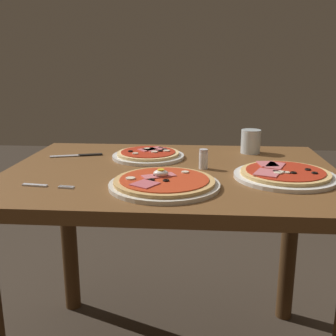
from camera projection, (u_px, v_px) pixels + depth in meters
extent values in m
cube|color=brown|center=(172.00, 175.00, 1.35)|extent=(1.10, 0.81, 0.04)
cylinder|color=#4A3018|center=(69.00, 234.00, 1.82)|extent=(0.07, 0.07, 0.74)
cylinder|color=#4A3018|center=(289.00, 242.00, 1.74)|extent=(0.07, 0.07, 0.74)
cylinder|color=silver|center=(164.00, 185.00, 1.15)|extent=(0.32, 0.32, 0.01)
cylinder|color=tan|center=(164.00, 181.00, 1.15)|extent=(0.29, 0.29, 0.01)
cylinder|color=red|center=(164.00, 179.00, 1.14)|extent=(0.25, 0.25, 0.00)
torus|color=black|center=(156.00, 175.00, 1.17)|extent=(0.02, 0.02, 0.00)
torus|color=black|center=(167.00, 180.00, 1.12)|extent=(0.02, 0.02, 0.00)
torus|color=black|center=(151.00, 180.00, 1.12)|extent=(0.02, 0.02, 0.00)
cube|color=#C65B66|center=(145.00, 184.00, 1.09)|extent=(0.08, 0.09, 0.00)
cube|color=#D16B70|center=(159.00, 176.00, 1.17)|extent=(0.10, 0.08, 0.00)
cylinder|color=beige|center=(185.00, 172.00, 1.20)|extent=(0.02, 0.02, 0.00)
cylinder|color=beige|center=(130.00, 178.00, 1.14)|extent=(0.03, 0.03, 0.00)
ellipsoid|color=white|center=(161.00, 173.00, 1.16)|extent=(0.04, 0.03, 0.02)
cylinder|color=yellow|center=(161.00, 170.00, 1.16)|extent=(0.02, 0.02, 0.00)
cylinder|color=white|center=(285.00, 176.00, 1.24)|extent=(0.31, 0.31, 0.01)
cylinder|color=#DBB26B|center=(285.00, 173.00, 1.23)|extent=(0.27, 0.27, 0.01)
cylinder|color=#B72D19|center=(285.00, 171.00, 1.23)|extent=(0.24, 0.24, 0.00)
torus|color=black|center=(276.00, 171.00, 1.21)|extent=(0.02, 0.02, 0.00)
torus|color=black|center=(293.00, 173.00, 1.20)|extent=(0.02, 0.02, 0.00)
torus|color=black|center=(315.00, 173.00, 1.19)|extent=(0.02, 0.02, 0.00)
torus|color=black|center=(308.00, 169.00, 1.23)|extent=(0.02, 0.02, 0.00)
cube|color=#D16B70|center=(275.00, 166.00, 1.28)|extent=(0.08, 0.10, 0.00)
cube|color=#D16B70|center=(267.00, 164.00, 1.30)|extent=(0.07, 0.08, 0.00)
cube|color=#D16B70|center=(268.00, 173.00, 1.20)|extent=(0.10, 0.11, 0.00)
cylinder|color=beige|center=(278.00, 173.00, 1.19)|extent=(0.02, 0.02, 0.00)
cylinder|color=beige|center=(287.00, 173.00, 1.20)|extent=(0.02, 0.02, 0.00)
cylinder|color=beige|center=(282.00, 172.00, 1.20)|extent=(0.02, 0.02, 0.00)
cylinder|color=white|center=(148.00, 156.00, 1.50)|extent=(0.27, 0.27, 0.01)
cylinder|color=#E5C17F|center=(148.00, 153.00, 1.49)|extent=(0.23, 0.23, 0.01)
cylinder|color=#B72D19|center=(148.00, 152.00, 1.49)|extent=(0.20, 0.20, 0.00)
torus|color=black|center=(160.00, 151.00, 1.49)|extent=(0.02, 0.02, 0.00)
torus|color=black|center=(164.00, 149.00, 1.52)|extent=(0.02, 0.02, 0.00)
torus|color=black|center=(130.00, 151.00, 1.49)|extent=(0.02, 0.02, 0.00)
torus|color=black|center=(160.00, 148.00, 1.55)|extent=(0.02, 0.02, 0.00)
cube|color=#D16B70|center=(148.00, 149.00, 1.52)|extent=(0.08, 0.08, 0.00)
cube|color=#D16B70|center=(154.00, 149.00, 1.52)|extent=(0.10, 0.10, 0.00)
cylinder|color=beige|center=(167.00, 151.00, 1.49)|extent=(0.02, 0.02, 0.00)
cylinder|color=beige|center=(147.00, 149.00, 1.53)|extent=(0.02, 0.02, 0.00)
cylinder|color=beige|center=(135.00, 153.00, 1.45)|extent=(0.02, 0.02, 0.00)
cylinder|color=beige|center=(154.00, 152.00, 1.47)|extent=(0.02, 0.02, 0.00)
cylinder|color=silver|center=(251.00, 141.00, 1.57)|extent=(0.08, 0.08, 0.09)
cylinder|color=silver|center=(250.00, 149.00, 1.58)|extent=(0.07, 0.07, 0.03)
cube|color=silver|center=(35.00, 185.00, 1.16)|extent=(0.08, 0.02, 0.00)
cube|color=silver|center=(65.00, 188.00, 1.13)|extent=(0.04, 0.01, 0.00)
cube|color=silver|center=(66.00, 187.00, 1.14)|extent=(0.04, 0.01, 0.00)
cube|color=silver|center=(67.00, 187.00, 1.14)|extent=(0.04, 0.01, 0.00)
cube|color=silver|center=(67.00, 187.00, 1.15)|extent=(0.04, 0.01, 0.00)
cube|color=silver|center=(65.00, 156.00, 1.52)|extent=(0.11, 0.05, 0.00)
cube|color=black|center=(91.00, 155.00, 1.54)|extent=(0.09, 0.04, 0.01)
cylinder|color=white|center=(203.00, 161.00, 1.34)|extent=(0.03, 0.03, 0.05)
cylinder|color=silver|center=(204.00, 151.00, 1.33)|extent=(0.03, 0.03, 0.01)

